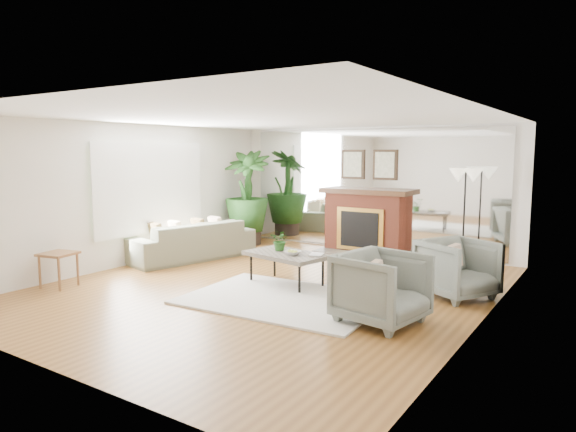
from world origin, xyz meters
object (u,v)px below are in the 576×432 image
Objects in this scene: coffee_table at (286,256)px; sofa at (191,240)px; armchair_front at (382,288)px; side_table at (58,258)px; armchair_back at (457,268)px; fireplace at (364,219)px; potted_ficus at (247,194)px; floor_lamp at (465,183)px.

sofa is (-2.56, 0.61, -0.10)m from coffee_table.
armchair_front is 4.80m from side_table.
armchair_back is (2.35, 0.74, -0.04)m from coffee_table.
coffee_table is at bearing -87.91° from fireplace.
armchair_back is 0.96× the size of armchair_front.
potted_ficus reaches higher than armchair_front.
armchair_back is at bearing -42.53° from fireplace.
fireplace is 2.24m from floor_lamp.
fireplace is 1.01× the size of potted_ficus.
floor_lamp is (2.05, -0.39, 0.81)m from fireplace.
armchair_back is at bearing 17.47° from coffee_table.
potted_ficus is 1.18× the size of floor_lamp.
fireplace is at bearing 169.32° from floor_lamp.
sofa is at bearing 85.57° from side_table.
sofa is 4.39× the size of side_table.
side_table is (-0.20, -2.58, 0.09)m from sofa.
potted_ficus reaches higher than armchair_back.
side_table is at bearing -144.47° from coffee_table.
armchair_front reaches higher than side_table.
armchair_front is at bearing 13.52° from side_table.
coffee_table is 0.56× the size of sofa.
potted_ficus is at bearing -164.45° from sofa.
fireplace is at bearing 148.41° from sofa.
floor_lamp reaches higher than side_table.
armchair_back is at bearing -77.55° from floor_lamp.
floor_lamp is at bearing 41.40° from armchair_back.
side_table is at bearing 113.49° from armchair_front.
side_table is 0.32× the size of floor_lamp.
potted_ficus is (0.16, 4.37, 0.65)m from side_table.
coffee_table is at bearing 90.72° from sofa.
sofa is at bearing -88.66° from potted_ficus.
floor_lamp is at bearing 44.28° from side_table.
armchair_back is 2.19m from floor_lamp.
fireplace is at bearing 13.37° from potted_ficus.
armchair_front reaches higher than sofa.
potted_ficus is (-0.04, 1.79, 0.74)m from sofa.
potted_ficus reaches higher than coffee_table.
side_table is at bearing 9.78° from sofa.
fireplace is 2.30× the size of armchair_back.
sofa is at bearing -156.06° from floor_lamp.
potted_ficus is at bearing -166.63° from fireplace.
armchair_front is at bearing 86.06° from sofa.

